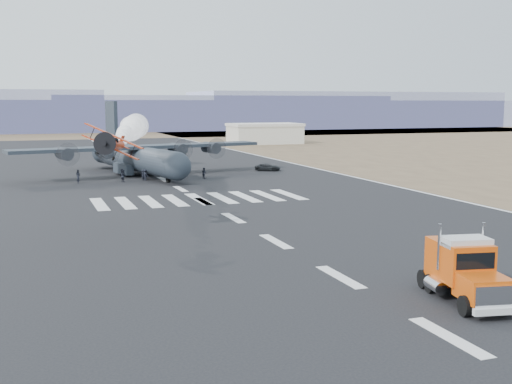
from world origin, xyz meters
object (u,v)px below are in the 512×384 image
crew_f (122,174)px  crew_g (143,175)px  crew_b (123,176)px  hangar_right (265,133)px  crew_a (78,178)px  crew_c (145,175)px  support_vehicle (268,167)px  crew_e (144,173)px  transport_aircraft (136,156)px  crew_h (204,173)px  crew_d (78,175)px  semi_truck (464,269)px  aerobatic_biplane (113,144)px

crew_f → crew_g: bearing=-111.9°
crew_b → crew_f: (0.40, 4.03, -0.12)m
hangar_right → crew_a: bearing=-126.7°
hangar_right → crew_c: bearing=-121.9°
support_vehicle → crew_e: (-22.58, -5.46, 0.31)m
crew_g → transport_aircraft: bearing=9.0°
crew_h → hangar_right: bearing=-45.2°
crew_a → hangar_right: bearing=-62.7°
crew_d → hangar_right: bearing=-65.0°
crew_d → crew_b: bearing=-147.4°
crew_a → transport_aircraft: bearing=-75.4°
crew_g → crew_b: bearing=119.8°
crew_e → hangar_right: bearing=-120.5°
crew_b → semi_truck: bearing=154.6°
crew_c → crew_e: crew_e is taller
crew_a → crew_h: (19.09, -0.41, 0.09)m
crew_c → crew_d: 10.14m
transport_aircraft → crew_a: bearing=-151.9°
crew_h → crew_c: bearing=67.2°
crew_g → crew_h: 9.45m
transport_aircraft → crew_g: 8.44m
crew_c → hangar_right: bearing=-67.8°
crew_c → crew_h: crew_c is taller
transport_aircraft → crew_e: size_ratio=22.28×
crew_a → crew_d: (0.24, 3.04, 0.09)m
crew_c → crew_e: bearing=-38.5°
hangar_right → crew_e: hangar_right is taller
semi_truck → aerobatic_biplane: bearing=132.2°
crew_b → crew_g: crew_b is taller
semi_truck → crew_h: bearing=99.1°
semi_truck → transport_aircraft: (-7.29, 74.89, 1.22)m
crew_f → aerobatic_biplane: bearing=-163.7°
hangar_right → crew_a: 98.35m
crew_f → transport_aircraft: bearing=-6.3°
aerobatic_biplane → crew_g: 40.96m
hangar_right → crew_d: size_ratio=11.86×
crew_d → aerobatic_biplane: bearing=152.9°
support_vehicle → crew_b: crew_b is taller
semi_truck → crew_e: size_ratio=4.71×
crew_g → crew_h: crew_h is taller
crew_d → crew_f: (6.66, 0.40, -0.07)m
transport_aircraft → crew_e: bearing=-102.1°
hangar_right → crew_b: (-52.30, -79.40, -2.09)m
hangar_right → aerobatic_biplane: size_ratio=3.90×
semi_truck → crew_f: semi_truck is taller
transport_aircraft → semi_truck: bearing=-96.8°
support_vehicle → crew_c: bearing=133.5°
hangar_right → transport_aircraft: 85.51m
hangar_right → support_vehicle: (-26.16, -71.64, -2.39)m
hangar_right → crew_d: (-58.56, -75.77, -2.15)m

